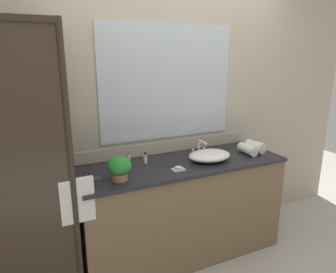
% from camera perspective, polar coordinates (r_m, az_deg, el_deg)
% --- Properties ---
extents(ground_plane, '(8.00, 8.00, 0.00)m').
position_cam_1_polar(ground_plane, '(3.01, 2.78, -21.30)').
color(ground_plane, '#B7B2A8').
extents(wall_back_with_mirror, '(4.40, 0.06, 2.60)m').
position_cam_1_polar(wall_back_with_mirror, '(2.77, -0.21, 5.13)').
color(wall_back_with_mirror, '#B2A893').
rests_on(wall_back_with_mirror, ground_plane).
extents(vanity_cabinet, '(1.80, 0.58, 0.90)m').
position_cam_1_polar(vanity_cabinet, '(2.77, 2.80, -13.69)').
color(vanity_cabinet, brown).
rests_on(vanity_cabinet, ground_plane).
extents(shower_enclosure, '(1.20, 0.59, 2.00)m').
position_cam_1_polar(shower_enclosure, '(2.09, -26.97, -8.07)').
color(shower_enclosure, '#2D2319').
rests_on(shower_enclosure, ground_plane).
extents(sink_basin, '(0.38, 0.28, 0.09)m').
position_cam_1_polar(sink_basin, '(2.65, 7.94, -3.60)').
color(sink_basin, white).
rests_on(sink_basin, vanity_cabinet).
extents(faucet, '(0.17, 0.15, 0.14)m').
position_cam_1_polar(faucet, '(2.79, 6.00, -2.48)').
color(faucet, silver).
rests_on(faucet, vanity_cabinet).
extents(potted_plant, '(0.18, 0.18, 0.18)m').
position_cam_1_polar(potted_plant, '(2.22, -9.25, -5.81)').
color(potted_plant, '#B77A51').
rests_on(potted_plant, vanity_cabinet).
extents(soap_dish, '(0.10, 0.07, 0.04)m').
position_cam_1_polar(soap_dish, '(2.41, 1.96, -6.12)').
color(soap_dish, silver).
rests_on(soap_dish, vanity_cabinet).
extents(amenity_bottle_lotion, '(0.03, 0.03, 0.09)m').
position_cam_1_polar(amenity_bottle_lotion, '(2.56, -4.33, -4.16)').
color(amenity_bottle_lotion, white).
rests_on(amenity_bottle_lotion, vanity_cabinet).
extents(amenity_bottle_conditioner, '(0.03, 0.03, 0.10)m').
position_cam_1_polar(amenity_bottle_conditioner, '(2.56, -7.52, -4.19)').
color(amenity_bottle_conditioner, silver).
rests_on(amenity_bottle_conditioner, vanity_cabinet).
extents(rolled_towel_near_edge, '(0.13, 0.20, 0.10)m').
position_cam_1_polar(rolled_towel_near_edge, '(2.97, 16.25, -1.83)').
color(rolled_towel_near_edge, white).
rests_on(rolled_towel_near_edge, vanity_cabinet).
extents(rolled_towel_middle, '(0.09, 0.20, 0.09)m').
position_cam_1_polar(rolled_towel_middle, '(2.88, 14.91, -2.35)').
color(rolled_towel_middle, white).
rests_on(rolled_towel_middle, vanity_cabinet).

